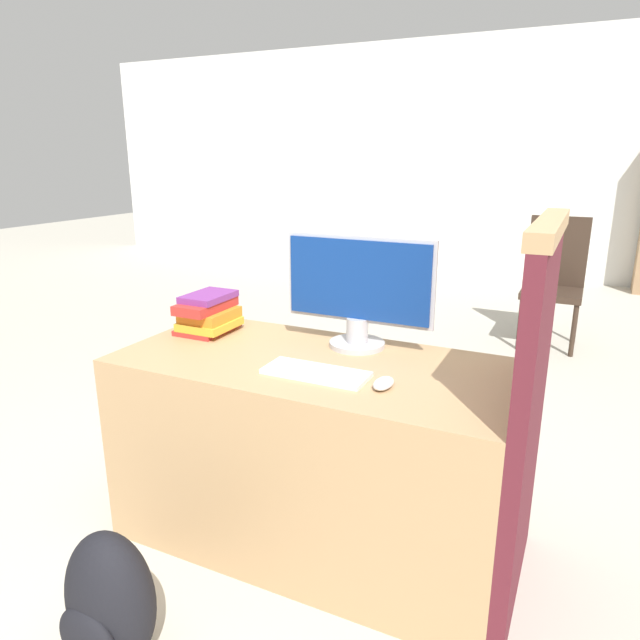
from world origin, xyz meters
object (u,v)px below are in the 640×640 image
(monitor, at_px, (358,291))
(backpack, at_px, (109,603))
(mouse, at_px, (384,383))
(book_stack, at_px, (208,314))
(keyboard, at_px, (316,373))
(far_chair, at_px, (554,277))

(monitor, height_order, backpack, monitor)
(monitor, xyz_separation_m, mouse, (0.23, -0.34, -0.21))
(backpack, bearing_deg, book_stack, 106.82)
(keyboard, xyz_separation_m, far_chair, (0.56, 3.11, -0.21))
(backpack, bearing_deg, keyboard, 62.53)
(monitor, xyz_separation_m, far_chair, (0.55, 2.77, -0.42))
(mouse, bearing_deg, book_stack, 163.64)
(monitor, relative_size, keyboard, 1.64)
(mouse, distance_m, book_stack, 0.90)
(backpack, relative_size, far_chair, 0.44)
(keyboard, xyz_separation_m, book_stack, (-0.62, 0.25, 0.07))
(keyboard, bearing_deg, monitor, 87.56)
(mouse, xyz_separation_m, far_chair, (0.32, 3.12, -0.22))
(keyboard, height_order, mouse, mouse)
(mouse, relative_size, book_stack, 0.40)
(monitor, relative_size, book_stack, 2.16)
(keyboard, xyz_separation_m, mouse, (0.24, -0.00, 0.01))
(monitor, distance_m, backpack, 1.30)
(mouse, relative_size, far_chair, 0.11)
(keyboard, distance_m, book_stack, 0.67)
(keyboard, xyz_separation_m, backpack, (-0.35, -0.66, -0.54))
(keyboard, height_order, far_chair, far_chair)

